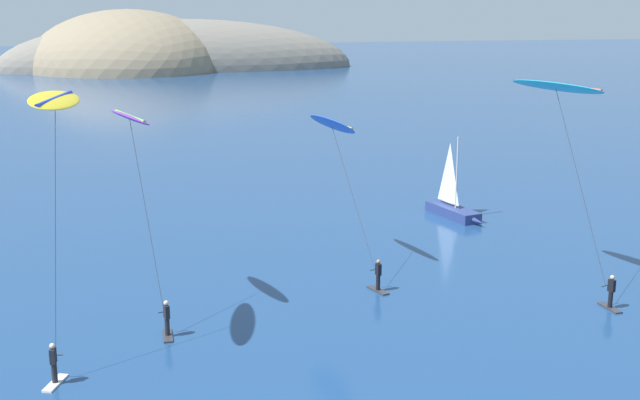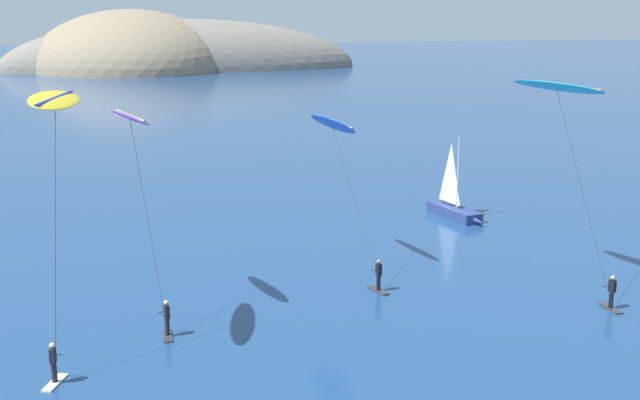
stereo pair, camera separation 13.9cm
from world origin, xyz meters
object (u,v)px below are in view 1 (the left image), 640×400
kitesurfer_yellow (55,120)px  kitesurfer_blue (335,136)px  kitesurfer_cyan (560,101)px  kitesurfer_purple (133,137)px  sailboat_near (455,209)px

kitesurfer_yellow → kitesurfer_blue: bearing=32.7°
kitesurfer_yellow → kitesurfer_cyan: (24.02, 2.94, -0.25)m
kitesurfer_purple → kitesurfer_cyan: bearing=-3.6°
sailboat_near → kitesurfer_blue: bearing=-144.2°
kitesurfer_yellow → kitesurfer_purple: 5.46m
sailboat_near → kitesurfer_purple: size_ratio=0.61×
kitesurfer_blue → kitesurfer_cyan: 11.93m
sailboat_near → kitesurfer_yellow: 31.48m
kitesurfer_cyan → kitesurfer_purple: bearing=176.4°
sailboat_near → kitesurfer_yellow: (-24.90, -16.84, 9.34)m
kitesurfer_yellow → kitesurfer_purple: kitesurfer_yellow is taller
kitesurfer_blue → kitesurfer_purple: 11.96m
kitesurfer_blue → kitesurfer_cyan: bearing=-31.1°
sailboat_near → kitesurfer_purple: kitesurfer_purple is taller
kitesurfer_blue → kitesurfer_cyan: size_ratio=0.80×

